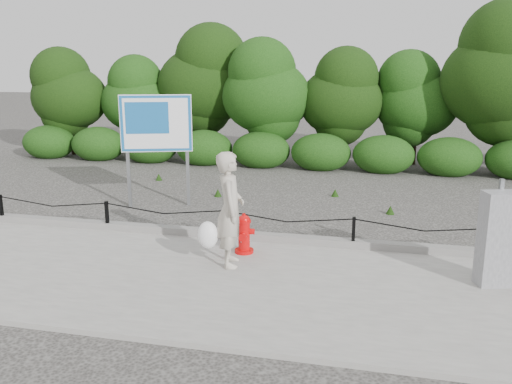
{
  "coord_description": "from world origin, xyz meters",
  "views": [
    {
      "loc": [
        2.91,
        -9.71,
        3.47
      ],
      "look_at": [
        0.6,
        0.2,
        1.0
      ],
      "focal_mm": 38.0,
      "sensor_mm": 36.0,
      "label": 1
    }
  ],
  "objects": [
    {
      "name": "ground",
      "position": [
        0.0,
        0.0,
        0.0
      ],
      "size": [
        90.0,
        90.0,
        0.0
      ],
      "primitive_type": "plane",
      "color": "#2D2B28",
      "rests_on": "ground"
    },
    {
      "name": "sidewalk",
      "position": [
        0.0,
        -2.0,
        0.04
      ],
      "size": [
        14.0,
        4.0,
        0.08
      ],
      "primitive_type": "cube",
      "color": "gray",
      "rests_on": "ground"
    },
    {
      "name": "curb",
      "position": [
        0.0,
        0.05,
        0.15
      ],
      "size": [
        14.0,
        0.22,
        0.14
      ],
      "primitive_type": "cube",
      "color": "slate",
      "rests_on": "sidewalk"
    },
    {
      "name": "chain_barrier",
      "position": [
        0.0,
        0.0,
        0.46
      ],
      "size": [
        10.06,
        0.06,
        0.6
      ],
      "color": "black",
      "rests_on": "sidewalk"
    },
    {
      "name": "treeline",
      "position": [
        0.68,
        8.92,
        2.58
      ],
      "size": [
        20.04,
        3.96,
        5.2
      ],
      "color": "black",
      "rests_on": "ground"
    },
    {
      "name": "fire_hydrant",
      "position": [
        0.59,
        -0.7,
        0.43
      ],
      "size": [
        0.39,
        0.41,
        0.74
      ],
      "rotation": [
        0.0,
        0.0,
        0.11
      ],
      "color": "red",
      "rests_on": "sidewalk"
    },
    {
      "name": "pedestrian",
      "position": [
        0.49,
        -1.33,
        1.03
      ],
      "size": [
        0.84,
        0.81,
        1.95
      ],
      "rotation": [
        0.0,
        0.0,
        1.83
      ],
      "color": "#B3A999",
      "rests_on": "sidewalk"
    },
    {
      "name": "utility_cabinet",
      "position": [
        4.74,
        -1.22,
        0.83
      ],
      "size": [
        0.64,
        0.49,
        1.64
      ],
      "rotation": [
        0.0,
        0.0,
        0.31
      ],
      "color": "#9B9A9D",
      "rests_on": "sidewalk"
    },
    {
      "name": "advertising_sign",
      "position": [
        -2.32,
        2.25,
        1.91
      ],
      "size": [
        1.62,
        0.62,
        2.7
      ],
      "rotation": [
        0.0,
        0.0,
        0.32
      ],
      "color": "slate",
      "rests_on": "ground"
    }
  ]
}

